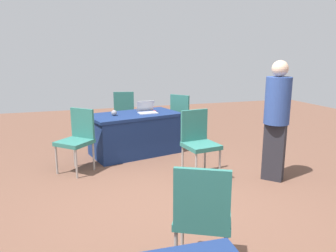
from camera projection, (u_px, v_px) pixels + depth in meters
ground_plane at (175, 204)px, 3.85m from camera, size 14.40×14.40×0.00m
table_foreground at (135, 134)px, 5.73m from camera, size 1.68×1.16×0.72m
chair_near_front at (183, 114)px, 6.52m from camera, size 0.62×0.62×0.96m
chair_tucked_left at (203, 213)px, 2.51m from camera, size 0.59×0.59×0.95m
chair_tucked_right at (199, 140)px, 4.57m from camera, size 0.50×0.50×0.97m
chair_by_pillar at (124, 110)px, 6.92m from camera, size 0.52×0.52×0.97m
chair_back_row at (77, 137)px, 4.84m from camera, size 0.62×0.62×0.94m
person_presenter at (277, 115)px, 4.42m from camera, size 0.48×0.48×1.66m
laptop_silver at (147, 111)px, 5.72m from camera, size 0.33×0.31×0.21m
yarn_ball at (114, 113)px, 5.46m from camera, size 0.10×0.10×0.10m
scissors_red at (155, 111)px, 5.85m from camera, size 0.06×0.18×0.01m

